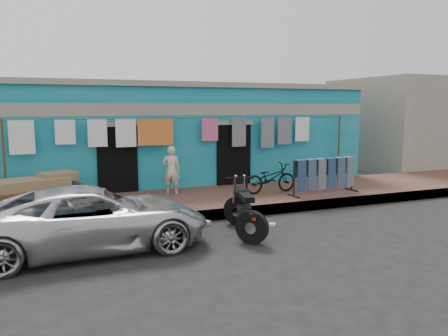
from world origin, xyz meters
The scene contains 15 objects.
ground centered at (0.00, 0.00, 0.00)m, with size 80.00×80.00×0.00m, color black.
sidewalk centered at (0.00, 3.00, 0.12)m, with size 28.00×3.00×0.25m, color brown.
curb centered at (0.00, 1.55, 0.12)m, with size 28.00×0.10×0.25m, color gray.
building centered at (0.00, 6.99, 1.69)m, with size 12.20×5.20×3.36m.
neighbor_right centered at (11.00, 7.00, 1.90)m, with size 6.00×5.00×3.80m, color #9E9384.
clothesline centered at (-0.38, 4.25, 1.82)m, with size 10.06×0.06×2.10m.
car centered at (-3.24, 0.38, 0.61)m, with size 1.96×4.31×1.22m, color silver.
seated_person centered at (-0.86, 3.72, 0.91)m, with size 0.48×0.32×1.33m, color beige.
bicycle centered at (1.73, 2.87, 0.75)m, with size 0.55×1.55×1.00m, color black.
motorcycle centered at (-0.23, 0.27, 0.56)m, with size 0.96×1.82×1.12m, color black, non-canonical shape.
charpoy centered at (-4.20, 3.52, 0.62)m, with size 2.39×1.64×0.73m, color brown, non-canonical shape.
jeans_rack centered at (3.06, 2.23, 0.76)m, with size 2.14×0.59×1.01m, color black, non-canonical shape.
litter_a centered at (-0.76, 1.20, 0.04)m, with size 0.20×0.16×0.09m, color silver.
litter_b centered at (0.31, 1.20, 0.04)m, with size 0.17×0.13×0.08m, color silver.
litter_c centered at (0.58, 0.56, 0.03)m, with size 0.17×0.14×0.07m, color silver.
Camera 1 is at (-3.87, -7.78, 2.63)m, focal length 35.00 mm.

